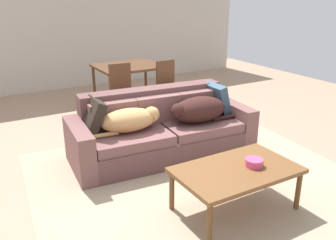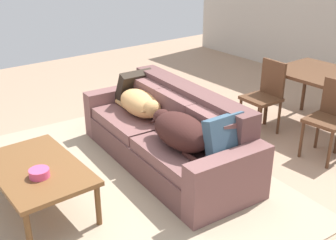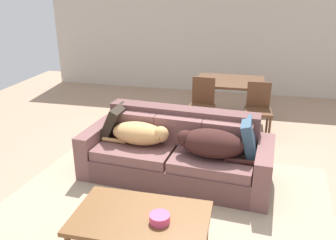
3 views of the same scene
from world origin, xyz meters
name	(u,v)px [view 1 (image 1 of 3)]	position (x,y,z in m)	size (l,w,h in m)	color
ground_plane	(177,150)	(0.00, 0.00, 0.00)	(10.00, 10.00, 0.00)	tan
back_partition	(78,23)	(0.00, 4.00, 1.35)	(8.00, 0.12, 2.70)	beige
area_rug	(197,180)	(-0.24, -0.82, 0.01)	(3.49, 3.07, 0.01)	tan
couch	(161,131)	(-0.23, 0.01, 0.32)	(2.35, 1.08, 0.82)	brown
dog_on_left_cushion	(131,120)	(-0.67, -0.05, 0.57)	(0.85, 0.42, 0.28)	tan
dog_on_right_cushion	(198,110)	(0.19, -0.19, 0.59)	(0.88, 0.46, 0.32)	#391C19
throw_pillow_by_left_arm	(92,117)	(-1.08, 0.13, 0.62)	(0.11, 0.43, 0.43)	#2D241B
throw_pillow_by_right_arm	(217,99)	(0.63, -0.01, 0.62)	(0.11, 0.42, 0.42)	#375368
coffee_table	(236,173)	(-0.24, -1.46, 0.40)	(1.15, 0.70, 0.44)	brown
bowl_on_coffee_table	(254,162)	(-0.07, -1.50, 0.48)	(0.17, 0.17, 0.07)	#EA4C7F
dining_table	(129,69)	(0.27, 2.06, 0.68)	(1.15, 0.92, 0.76)	#53321E
dining_chair_near_left	(123,90)	(-0.12, 1.45, 0.51)	(0.42, 0.42, 0.91)	#53321E
dining_chair_near_right	(169,83)	(0.75, 1.49, 0.50)	(0.42, 0.42, 0.88)	#53321E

